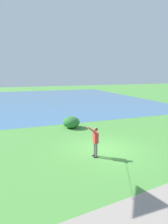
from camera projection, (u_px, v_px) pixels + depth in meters
name	position (u px, v px, depth m)	size (l,w,h in m)	color
ground_plane	(103.00, 150.00, 12.57)	(120.00, 120.00, 0.00)	#4C8E3D
lake_water	(18.00, 101.00, 34.12)	(36.00, 44.00, 0.01)	teal
person_kite_flyer	(95.00, 139.00, 11.33)	(0.52, 0.62, 1.83)	#232328
lakeside_shrub	(71.00, 122.00, 17.53)	(1.58, 1.48, 1.00)	#2D7033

